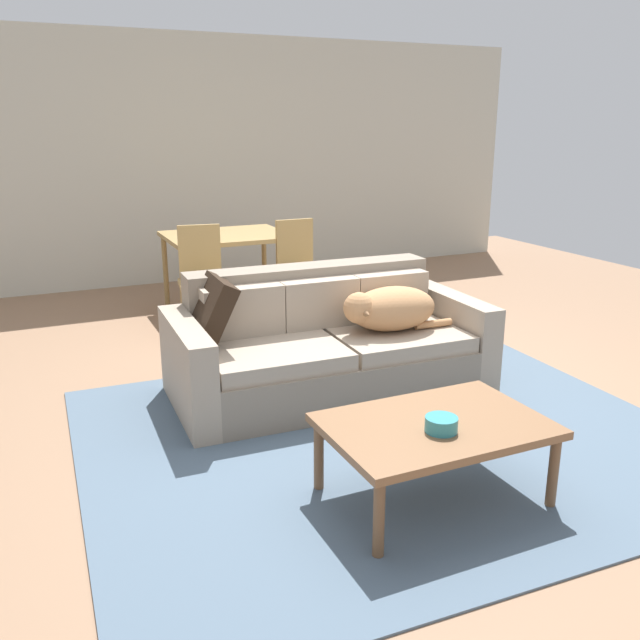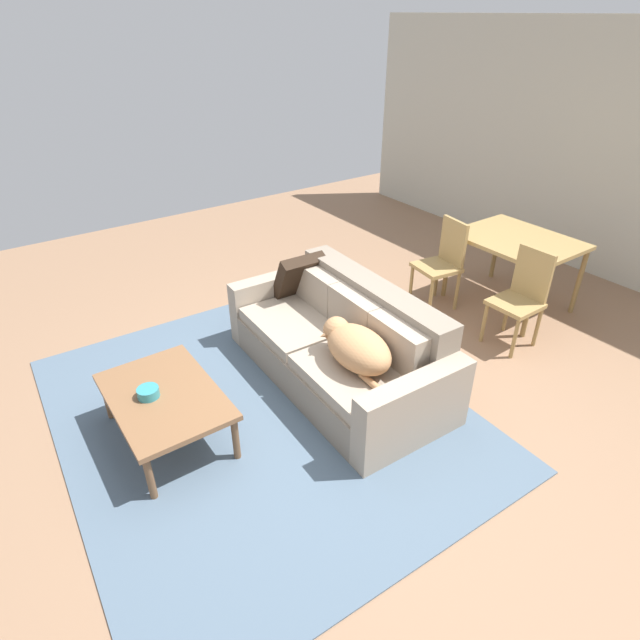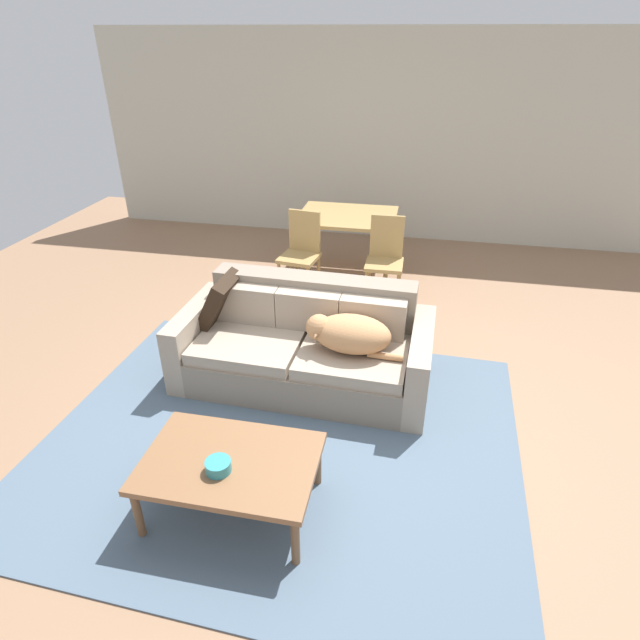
{
  "view_description": "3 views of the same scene",
  "coord_description": "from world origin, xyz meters",
  "px_view_note": "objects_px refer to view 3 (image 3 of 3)",
  "views": [
    {
      "loc": [
        -2.09,
        -3.67,
        1.78
      ],
      "look_at": [
        -0.37,
        0.1,
        0.56
      ],
      "focal_mm": 37.92,
      "sensor_mm": 36.0,
      "label": 1
    },
    {
      "loc": [
        2.59,
        -1.97,
        2.73
      ],
      "look_at": [
        -0.3,
        0.07,
        0.6
      ],
      "focal_mm": 28.99,
      "sensor_mm": 36.0,
      "label": 2
    },
    {
      "loc": [
        0.61,
        -3.36,
        2.64
      ],
      "look_at": [
        -0.1,
        0.16,
        0.63
      ],
      "focal_mm": 29.18,
      "sensor_mm": 36.0,
      "label": 3
    }
  ],
  "objects_px": {
    "throw_pillow_by_left_arm": "(219,300)",
    "dining_chair_near_right": "(385,256)",
    "bowl_on_coffee_table": "(218,466)",
    "dining_chair_near_left": "(301,250)",
    "coffee_table": "(230,465)",
    "dining_table": "(347,221)",
    "couch": "(306,345)",
    "dog_on_left_cushion": "(348,333)"
  },
  "relations": [
    {
      "from": "throw_pillow_by_left_arm",
      "to": "coffee_table",
      "type": "relative_size",
      "value": 0.42
    },
    {
      "from": "throw_pillow_by_left_arm",
      "to": "dining_chair_near_right",
      "type": "bearing_deg",
      "value": 51.01
    },
    {
      "from": "dining_chair_near_right",
      "to": "coffee_table",
      "type": "bearing_deg",
      "value": -101.96
    },
    {
      "from": "bowl_on_coffee_table",
      "to": "dining_chair_near_right",
      "type": "distance_m",
      "value": 3.32
    },
    {
      "from": "dining_table",
      "to": "dining_chair_near_right",
      "type": "xyz_separation_m",
      "value": [
        0.51,
        -0.56,
        -0.17
      ]
    },
    {
      "from": "throw_pillow_by_left_arm",
      "to": "coffee_table",
      "type": "distance_m",
      "value": 1.72
    },
    {
      "from": "couch",
      "to": "dining_chair_near_left",
      "type": "bearing_deg",
      "value": 106.3
    },
    {
      "from": "coffee_table",
      "to": "bowl_on_coffee_table",
      "type": "xyz_separation_m",
      "value": [
        -0.03,
        -0.09,
        0.08
      ]
    },
    {
      "from": "dog_on_left_cushion",
      "to": "throw_pillow_by_left_arm",
      "type": "bearing_deg",
      "value": 169.42
    },
    {
      "from": "throw_pillow_by_left_arm",
      "to": "dining_table",
      "type": "bearing_deg",
      "value": 70.15
    },
    {
      "from": "dog_on_left_cushion",
      "to": "dining_chair_near_left",
      "type": "xyz_separation_m",
      "value": [
        -0.8,
        1.79,
        -0.06
      ]
    },
    {
      "from": "bowl_on_coffee_table",
      "to": "dining_chair_near_left",
      "type": "distance_m",
      "value": 3.21
    },
    {
      "from": "throw_pillow_by_left_arm",
      "to": "dining_chair_near_left",
      "type": "height_order",
      "value": "dining_chair_near_left"
    },
    {
      "from": "bowl_on_coffee_table",
      "to": "couch",
      "type": "bearing_deg",
      "value": 84.42
    },
    {
      "from": "dining_chair_near_left",
      "to": "dining_chair_near_right",
      "type": "relative_size",
      "value": 1.01
    },
    {
      "from": "dog_on_left_cushion",
      "to": "coffee_table",
      "type": "distance_m",
      "value": 1.43
    },
    {
      "from": "dining_table",
      "to": "dog_on_left_cushion",
      "type": "bearing_deg",
      "value": -80.93
    },
    {
      "from": "throw_pillow_by_left_arm",
      "to": "coffee_table",
      "type": "height_order",
      "value": "throw_pillow_by_left_arm"
    },
    {
      "from": "dog_on_left_cushion",
      "to": "dining_chair_near_left",
      "type": "distance_m",
      "value": 1.96
    },
    {
      "from": "throw_pillow_by_left_arm",
      "to": "bowl_on_coffee_table",
      "type": "relative_size",
      "value": 2.9
    },
    {
      "from": "dining_chair_near_left",
      "to": "dining_chair_near_right",
      "type": "distance_m",
      "value": 0.92
    },
    {
      "from": "dining_table",
      "to": "dining_chair_near_right",
      "type": "relative_size",
      "value": 1.24
    },
    {
      "from": "coffee_table",
      "to": "couch",
      "type": "bearing_deg",
      "value": 85.31
    },
    {
      "from": "bowl_on_coffee_table",
      "to": "dining_table",
      "type": "height_order",
      "value": "dining_table"
    },
    {
      "from": "dog_on_left_cushion",
      "to": "dining_table",
      "type": "xyz_separation_m",
      "value": [
        -0.38,
        2.4,
        0.1
      ]
    },
    {
      "from": "bowl_on_coffee_table",
      "to": "dining_table",
      "type": "distance_m",
      "value": 3.82
    },
    {
      "from": "throw_pillow_by_left_arm",
      "to": "bowl_on_coffee_table",
      "type": "bearing_deg",
      "value": -69.66
    },
    {
      "from": "couch",
      "to": "dining_chair_near_right",
      "type": "distance_m",
      "value": 1.75
    },
    {
      "from": "dining_table",
      "to": "dining_chair_near_left",
      "type": "relative_size",
      "value": 1.22
    },
    {
      "from": "dining_chair_near_left",
      "to": "coffee_table",
      "type": "bearing_deg",
      "value": -76.3
    },
    {
      "from": "throw_pillow_by_left_arm",
      "to": "bowl_on_coffee_table",
      "type": "distance_m",
      "value": 1.79
    },
    {
      "from": "dog_on_left_cushion",
      "to": "dining_chair_near_left",
      "type": "bearing_deg",
      "value": 115.97
    },
    {
      "from": "coffee_table",
      "to": "dining_chair_near_left",
      "type": "distance_m",
      "value": 3.13
    },
    {
      "from": "bowl_on_coffee_table",
      "to": "dining_chair_near_left",
      "type": "relative_size",
      "value": 0.16
    },
    {
      "from": "coffee_table",
      "to": "dining_chair_near_left",
      "type": "relative_size",
      "value": 1.12
    },
    {
      "from": "couch",
      "to": "dog_on_left_cushion",
      "type": "bearing_deg",
      "value": -22.4
    },
    {
      "from": "coffee_table",
      "to": "dining_table",
      "type": "bearing_deg",
      "value": 88.11
    },
    {
      "from": "bowl_on_coffee_table",
      "to": "dog_on_left_cushion",
      "type": "bearing_deg",
      "value": 69.11
    },
    {
      "from": "throw_pillow_by_left_arm",
      "to": "coffee_table",
      "type": "xyz_separation_m",
      "value": [
        0.65,
        -1.58,
        -0.26
      ]
    },
    {
      "from": "throw_pillow_by_left_arm",
      "to": "dining_table",
      "type": "xyz_separation_m",
      "value": [
        0.77,
        2.14,
        0.05
      ]
    },
    {
      "from": "bowl_on_coffee_table",
      "to": "dining_table",
      "type": "xyz_separation_m",
      "value": [
        0.16,
        3.81,
        0.23
      ]
    },
    {
      "from": "throw_pillow_by_left_arm",
      "to": "dog_on_left_cushion",
      "type": "bearing_deg",
      "value": -12.53
    }
  ]
}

